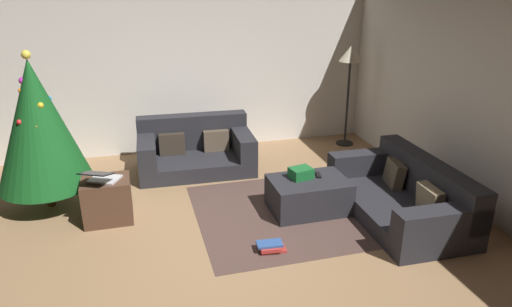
% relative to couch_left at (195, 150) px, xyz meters
% --- Properties ---
extents(ground_plane, '(6.40, 6.40, 0.00)m').
position_rel_couch_left_xyz_m(ground_plane, '(-0.16, -2.26, -0.27)').
color(ground_plane, '#93704C').
extents(rear_partition, '(6.40, 0.12, 2.60)m').
position_rel_couch_left_xyz_m(rear_partition, '(-0.16, 0.88, 1.03)').
color(rear_partition, silver).
rests_on(rear_partition, ground_plane).
extents(corner_partition, '(0.12, 6.40, 2.60)m').
position_rel_couch_left_xyz_m(corner_partition, '(2.98, -2.26, 1.03)').
color(corner_partition, silver).
rests_on(corner_partition, ground_plane).
extents(couch_left, '(1.61, 1.03, 0.72)m').
position_rel_couch_left_xyz_m(couch_left, '(0.00, 0.00, 0.00)').
color(couch_left, '#26262B').
rests_on(couch_left, ground_plane).
extents(couch_right, '(1.01, 1.87, 0.65)m').
position_rel_couch_left_xyz_m(couch_right, '(2.09, -2.07, -0.03)').
color(couch_right, '#26262B').
rests_on(couch_right, ground_plane).
extents(ottoman, '(0.89, 0.62, 0.39)m').
position_rel_couch_left_xyz_m(ottoman, '(1.07, -1.66, -0.08)').
color(ottoman, '#26262B').
rests_on(ottoman, ground_plane).
extents(gift_box, '(0.28, 0.24, 0.12)m').
position_rel_couch_left_xyz_m(gift_box, '(1.00, -1.59, 0.18)').
color(gift_box, '#19662D').
rests_on(gift_box, ottoman).
extents(tv_remote, '(0.08, 0.17, 0.02)m').
position_rel_couch_left_xyz_m(tv_remote, '(1.22, -1.58, 0.13)').
color(tv_remote, black).
rests_on(tv_remote, ottoman).
extents(christmas_tree, '(1.07, 1.07, 1.84)m').
position_rel_couch_left_xyz_m(christmas_tree, '(-1.85, -0.71, 0.74)').
color(christmas_tree, brown).
rests_on(christmas_tree, ground_plane).
extents(side_table, '(0.52, 0.44, 0.49)m').
position_rel_couch_left_xyz_m(side_table, '(-1.17, -1.28, -0.03)').
color(side_table, '#4C3323').
rests_on(side_table, ground_plane).
extents(laptop, '(0.46, 0.50, 0.18)m').
position_rel_couch_left_xyz_m(laptop, '(-1.20, -1.33, 0.28)').
color(laptop, silver).
rests_on(laptop, side_table).
extents(book_stack, '(0.30, 0.20, 0.09)m').
position_rel_couch_left_xyz_m(book_stack, '(0.39, -2.38, -0.23)').
color(book_stack, '#B7332D').
rests_on(book_stack, ground_plane).
extents(corner_lamp, '(0.36, 0.36, 1.60)m').
position_rel_couch_left_xyz_m(corner_lamp, '(2.52, 0.35, 1.09)').
color(corner_lamp, black).
rests_on(corner_lamp, ground_plane).
extents(area_rug, '(2.60, 2.00, 0.01)m').
position_rel_couch_left_xyz_m(area_rug, '(1.07, -1.66, -0.27)').
color(area_rug, '#4E3932').
rests_on(area_rug, ground_plane).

